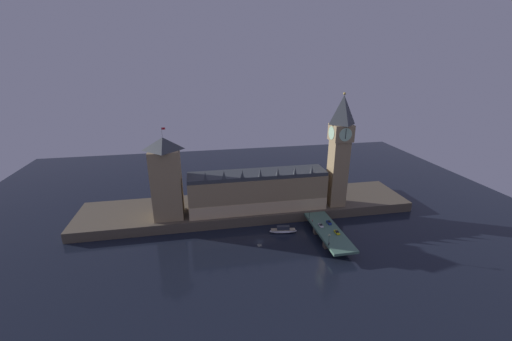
{
  "coord_description": "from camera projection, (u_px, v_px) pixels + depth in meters",
  "views": [
    {
      "loc": [
        -30.93,
        -152.88,
        98.34
      ],
      "look_at": [
        1.73,
        20.0,
        36.24
      ],
      "focal_mm": 22.0,
      "sensor_mm": 36.0,
      "label": 1
    }
  ],
  "objects": [
    {
      "name": "parliament_hall",
      "position": [
        258.0,
        191.0,
        202.02
      ],
      "size": [
        87.75,
        19.08,
        30.18
      ],
      "color": "#9E845B",
      "rests_on": "embankment"
    },
    {
      "name": "street_lamp_far",
      "position": [
        310.0,
        213.0,
        191.21
      ],
      "size": [
        1.34,
        0.6,
        6.63
      ],
      "color": "#2D3333",
      "rests_on": "bridge"
    },
    {
      "name": "car_northbound_lead",
      "position": [
        321.0,
        226.0,
        183.66
      ],
      "size": [
        2.03,
        4.16,
        1.46
      ],
      "color": "silver",
      "rests_on": "bridge"
    },
    {
      "name": "victoria_tower",
      "position": [
        166.0,
        178.0,
        188.27
      ],
      "size": [
        17.6,
        17.6,
        56.11
      ],
      "color": "#9E845B",
      "rests_on": "embankment"
    },
    {
      "name": "embankment",
      "position": [
        248.0,
        207.0,
        214.89
      ],
      "size": [
        220.0,
        42.0,
        6.3
      ],
      "color": "brown",
      "rests_on": "ground_plane"
    },
    {
      "name": "pedestrian_far_rail",
      "position": [
        312.0,
        221.0,
        188.63
      ],
      "size": [
        0.38,
        0.38,
        1.61
      ],
      "color": "black",
      "rests_on": "bridge"
    },
    {
      "name": "ground_plane",
      "position": [
        260.0,
        242.0,
        179.8
      ],
      "size": [
        400.0,
        400.0,
        0.0
      ],
      "primitive_type": "plane",
      "color": "black"
    },
    {
      "name": "clock_tower",
      "position": [
        340.0,
        148.0,
        199.54
      ],
      "size": [
        13.0,
        13.11,
        73.84
      ],
      "color": "#9E845B",
      "rests_on": "embankment"
    },
    {
      "name": "car_southbound_lead",
      "position": [
        337.0,
        232.0,
        176.59
      ],
      "size": [
        2.07,
        4.63,
        1.32
      ],
      "color": "yellow",
      "rests_on": "bridge"
    },
    {
      "name": "bridge",
      "position": [
        329.0,
        232.0,
        180.61
      ],
      "size": [
        13.83,
        46.0,
        6.07
      ],
      "color": "#4C7560",
      "rests_on": "ground_plane"
    },
    {
      "name": "boat_upstream",
      "position": [
        283.0,
        230.0,
        188.59
      ],
      "size": [
        16.83,
        6.09,
        4.45
      ],
      "color": "white",
      "rests_on": "ground_plane"
    },
    {
      "name": "street_lamp_near",
      "position": [
        329.0,
        238.0,
        163.93
      ],
      "size": [
        1.34,
        0.6,
        6.65
      ],
      "color": "#2D3333",
      "rests_on": "bridge"
    },
    {
      "name": "pedestrian_near_rail",
      "position": [
        329.0,
        243.0,
        165.17
      ],
      "size": [
        0.38,
        0.38,
        1.83
      ],
      "color": "black",
      "rests_on": "bridge"
    },
    {
      "name": "car_southbound_trail",
      "position": [
        329.0,
        223.0,
        186.97
      ],
      "size": [
        2.02,
        4.36,
        1.56
      ],
      "color": "navy",
      "rests_on": "bridge"
    }
  ]
}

